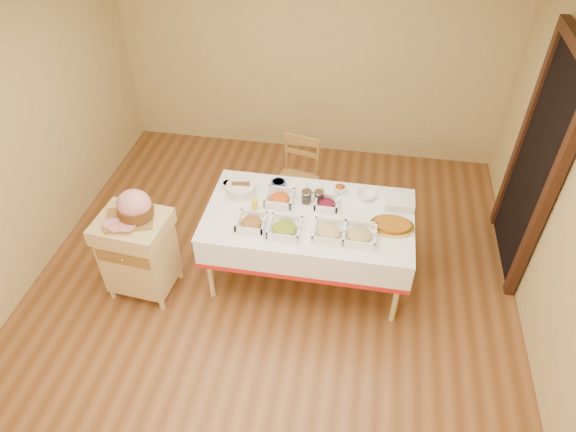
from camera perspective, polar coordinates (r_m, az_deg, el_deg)
The scene contains 23 objects.
room_shell at distance 3.95m, azimuth -2.37°, elevation 3.85°, with size 5.00×5.00×5.00m.
doorway at distance 4.97m, azimuth 25.95°, elevation 5.28°, with size 0.09×1.10×2.20m.
dining_table at distance 4.59m, azimuth 2.30°, elevation -1.30°, with size 1.82×1.02×0.76m.
butcher_cart at distance 4.74m, azimuth -16.29°, elevation -3.71°, with size 0.63×0.54×0.84m.
dining_chair at distance 5.36m, azimuth 1.01°, elevation 4.12°, with size 0.48×0.47×0.91m.
ham_on_board at distance 4.43m, azimuth -16.77°, elevation 0.91°, with size 0.41×0.39×0.27m.
serving_dish_a at distance 4.35m, azimuth -4.08°, elevation -0.73°, with size 0.25×0.24×0.11m.
serving_dish_b at distance 4.29m, azimuth -0.38°, elevation -1.36°, with size 0.27×0.27×0.11m.
serving_dish_c at distance 4.27m, azimuth 4.60°, elevation -1.76°, with size 0.27×0.27×0.11m.
serving_dish_d at distance 4.27m, azimuth 7.94°, elevation -2.06°, with size 0.28×0.28×0.10m.
serving_dish_e at distance 4.59m, azimuth -0.94°, elevation 1.98°, with size 0.26×0.25×0.12m.
serving_dish_f at distance 4.55m, azimuth 4.32°, elevation 1.43°, with size 0.22×0.21×0.10m.
small_bowl_left at distance 4.79m, azimuth -6.69°, elevation 3.48°, with size 0.12×0.12×0.05m.
small_bowl_mid at distance 4.77m, azimuth -1.07°, elevation 3.62°, with size 0.13×0.13×0.06m.
small_bowl_right at distance 4.72m, azimuth 5.79°, elevation 3.02°, with size 0.12×0.12×0.06m.
bowl_white_imported at distance 4.74m, azimuth 2.91°, elevation 3.12°, with size 0.15×0.15×0.04m, color silver.
bowl_small_imported at distance 4.69m, azimuth 8.73°, elevation 2.28°, with size 0.17×0.17×0.05m, color silver.
preserve_jar_left at distance 4.57m, azimuth 2.07°, elevation 2.09°, with size 0.09×0.09×0.12m.
preserve_jar_right at distance 4.59m, azimuth 3.47°, elevation 2.13°, with size 0.09×0.09×0.11m.
mustard_bottle at distance 4.45m, azimuth -3.70°, elevation 1.14°, with size 0.06×0.06×0.18m.
bread_basket at distance 4.69m, azimuth -5.24°, elevation 3.01°, with size 0.27×0.27×0.12m.
plate_stack at distance 4.66m, azimuth 12.30°, elevation 1.68°, with size 0.26×0.26×0.08m.
brass_platter at distance 4.42m, azimuth 11.47°, elevation -1.05°, with size 0.37×0.27×0.05m.
Camera 1 is at (0.70, -3.07, 3.69)m, focal length 32.00 mm.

